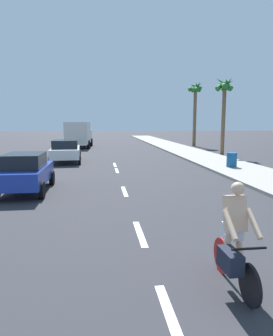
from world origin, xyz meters
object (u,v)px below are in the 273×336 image
parked_car_blue (26,171)px  delivery_truck (79,134)px  palm_tree_distant (195,96)px  palm_tree_far (224,93)px  parked_car_white (66,150)px  cyclist (234,242)px  trash_bin_far (232,160)px

parked_car_blue → delivery_truck: delivery_truck is taller
delivery_truck → palm_tree_distant: palm_tree_distant is taller
delivery_truck → palm_tree_far: (12.48, -10.05, 3.64)m
parked_car_white → parked_car_blue: bearing=-96.6°
delivery_truck → palm_tree_distant: size_ratio=0.85×
parked_car_blue → parked_car_white: same height
parked_car_blue → delivery_truck: size_ratio=0.60×
palm_tree_far → parked_car_white: bearing=-168.4°
cyclist → palm_tree_far: (8.04, 19.87, 4.31)m
parked_car_blue → delivery_truck: 22.04m
parked_car_white → palm_tree_distant: size_ratio=0.62×
parked_car_white → palm_tree_far: palm_tree_far is taller
cyclist → delivery_truck: size_ratio=0.29×
cyclist → palm_tree_distant: 31.83m
cyclist → parked_car_blue: cyclist is taller
cyclist → palm_tree_far: size_ratio=0.28×
cyclist → delivery_truck: delivery_truck is taller
cyclist → palm_tree_distant: palm_tree_distant is taller
cyclist → parked_car_white: size_ratio=0.39×
cyclist → palm_tree_far: 21.86m
delivery_truck → trash_bin_far: bearing=-57.0°
trash_bin_far → parked_car_blue: bearing=-156.3°
cyclist → parked_car_blue: (-5.12, 7.89, 0.00)m
cyclist → palm_tree_distant: size_ratio=0.24×
parked_car_blue → palm_tree_distant: (14.01, 22.27, 4.94)m
delivery_truck → palm_tree_far: bearing=-36.1°
parked_car_white → palm_tree_far: size_ratio=0.71×
palm_tree_far → palm_tree_distant: 10.35m
parked_car_white → trash_bin_far: size_ratio=5.46×
parked_car_blue → delivery_truck: bearing=87.7°
cyclist → parked_car_white: (-4.56, 17.27, 0.01)m
cyclist → trash_bin_far: 13.84m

